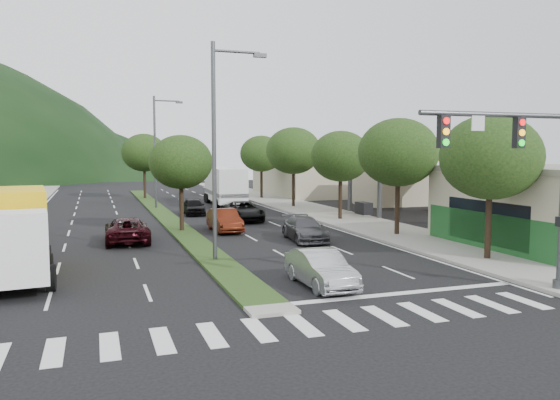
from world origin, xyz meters
name	(u,v)px	position (x,y,z in m)	size (l,w,h in m)	color
ground	(267,308)	(0.00, 0.00, 0.00)	(160.00, 160.00, 0.00)	black
sidewalk_right	(320,212)	(12.50, 25.00, 0.07)	(5.00, 90.00, 0.15)	gray
median	(163,214)	(0.00, 28.00, 0.06)	(1.60, 56.00, 0.12)	#203A15
crosswalk	(288,326)	(0.00, -2.00, 0.01)	(19.00, 2.20, 0.01)	silver
traffic_signal	(530,164)	(9.03, -1.54, 4.65)	(6.12, 0.40, 7.00)	#47494C
storefront_right	(555,210)	(18.00, 6.00, 2.00)	(9.00, 10.00, 4.00)	#B5AC90
gas_canopy	(409,157)	(19.00, 22.00, 4.65)	(12.20, 8.20, 5.25)	silver
bldg_right_far	(312,173)	(19.50, 44.00, 2.60)	(10.00, 16.00, 5.20)	#B5AC90
tree_r_a	(490,157)	(12.00, 4.00, 4.82)	(4.60, 4.60, 6.63)	black
tree_r_b	(398,152)	(12.00, 12.00, 5.04)	(4.80, 4.80, 6.94)	black
tree_r_c	(341,156)	(12.00, 20.00, 4.75)	(4.40, 4.40, 6.48)	black
tree_r_d	(293,151)	(12.00, 30.00, 5.18)	(5.00, 5.00, 7.17)	black
tree_r_e	(261,154)	(12.00, 40.00, 4.89)	(4.60, 4.60, 6.71)	black
tree_med_near	(181,162)	(0.00, 18.00, 4.43)	(4.00, 4.00, 6.02)	black
tree_med_far	(144,153)	(0.00, 44.00, 5.01)	(4.80, 4.80, 6.94)	black
streetlight_near	(218,140)	(0.21, 8.00, 5.58)	(2.60, 0.25, 10.00)	#47494C
streetlight_mid	(157,146)	(0.21, 33.00, 5.58)	(2.60, 0.25, 10.00)	#47494C
sedan_silver	(320,268)	(2.76, 2.08, 0.68)	(1.45, 4.16, 1.37)	#AEB1B6
suv_maroon	(127,230)	(-3.53, 14.95, 0.71)	(2.35, 5.09, 1.42)	black
car_queue_a	(194,207)	(2.38, 27.28, 0.67)	(1.57, 3.91, 1.33)	black
car_queue_b	(305,229)	(6.15, 12.28, 0.67)	(1.87, 4.60, 1.33)	#4A4A4F
car_queue_c	(225,220)	(2.61, 17.28, 0.72)	(1.52, 4.36, 1.44)	#561D0E
car_queue_d	(244,211)	(5.22, 22.28, 0.71)	(2.35, 5.10, 1.42)	black
box_truck	(13,237)	(-8.33, 7.15, 1.68)	(3.40, 7.43, 3.55)	white
motorhome	(225,185)	(6.60, 34.23, 1.90)	(3.41, 9.44, 3.56)	white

